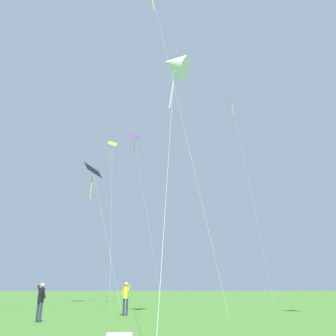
{
  "coord_description": "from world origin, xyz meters",
  "views": [
    {
      "loc": [
        -0.02,
        -2.63,
        1.44
      ],
      "look_at": [
        3.21,
        27.55,
        12.58
      ],
      "focal_mm": 35.08,
      "sensor_mm": 36.0,
      "label": 1
    }
  ],
  "objects_px": {
    "kite_black_large": "(93,176)",
    "person_in_blue_jacket": "(41,298)",
    "kite_white_distant": "(174,65)",
    "person_in_red_shirt": "(126,295)",
    "kite_red_high": "(233,109)",
    "kite_purple_streamer": "(135,141)",
    "kite_yellow_diamond": "(112,153)"
  },
  "relations": [
    {
      "from": "kite_red_high",
      "to": "person_in_blue_jacket",
      "type": "bearing_deg",
      "value": -125.71
    },
    {
      "from": "kite_red_high",
      "to": "person_in_red_shirt",
      "type": "bearing_deg",
      "value": -123.35
    },
    {
      "from": "kite_yellow_diamond",
      "to": "person_in_blue_jacket",
      "type": "relative_size",
      "value": 10.07
    },
    {
      "from": "kite_black_large",
      "to": "person_in_red_shirt",
      "type": "bearing_deg",
      "value": -72.74
    },
    {
      "from": "kite_purple_streamer",
      "to": "person_in_red_shirt",
      "type": "distance_m",
      "value": 34.4
    },
    {
      "from": "kite_black_large",
      "to": "kite_yellow_diamond",
      "type": "bearing_deg",
      "value": -16.3
    },
    {
      "from": "kite_red_high",
      "to": "person_in_blue_jacket",
      "type": "distance_m",
      "value": 41.54
    },
    {
      "from": "kite_red_high",
      "to": "person_in_red_shirt",
      "type": "xyz_separation_m",
      "value": [
        -14.96,
        -22.73,
        -26.2
      ]
    },
    {
      "from": "kite_yellow_diamond",
      "to": "kite_red_high",
      "type": "bearing_deg",
      "value": 30.04
    },
    {
      "from": "kite_purple_streamer",
      "to": "kite_black_large",
      "type": "distance_m",
      "value": 17.36
    },
    {
      "from": "kite_white_distant",
      "to": "kite_red_high",
      "type": "xyz_separation_m",
      "value": [
        12.58,
        26.67,
        13.26
      ]
    },
    {
      "from": "kite_white_distant",
      "to": "kite_red_high",
      "type": "distance_m",
      "value": 32.33
    },
    {
      "from": "kite_white_distant",
      "to": "person_in_blue_jacket",
      "type": "bearing_deg",
      "value": 175.08
    },
    {
      "from": "kite_purple_streamer",
      "to": "person_in_blue_jacket",
      "type": "bearing_deg",
      "value": -97.39
    },
    {
      "from": "kite_white_distant",
      "to": "kite_black_large",
      "type": "xyz_separation_m",
      "value": [
        -6.52,
        17.25,
        -1.47
      ]
    },
    {
      "from": "kite_black_large",
      "to": "person_in_blue_jacket",
      "type": "height_order",
      "value": "kite_black_large"
    },
    {
      "from": "kite_purple_streamer",
      "to": "kite_red_high",
      "type": "distance_m",
      "value": 16.0
    },
    {
      "from": "person_in_blue_jacket",
      "to": "kite_white_distant",
      "type": "bearing_deg",
      "value": -4.92
    },
    {
      "from": "kite_yellow_diamond",
      "to": "kite_red_high",
      "type": "xyz_separation_m",
      "value": [
        17.23,
        9.96,
        12.25
      ]
    },
    {
      "from": "kite_white_distant",
      "to": "person_in_blue_jacket",
      "type": "height_order",
      "value": "kite_white_distant"
    },
    {
      "from": "kite_white_distant",
      "to": "person_in_red_shirt",
      "type": "xyz_separation_m",
      "value": [
        -2.38,
        3.93,
        -12.94
      ]
    },
    {
      "from": "kite_red_high",
      "to": "person_in_red_shirt",
      "type": "relative_size",
      "value": 16.91
    },
    {
      "from": "person_in_red_shirt",
      "to": "kite_white_distant",
      "type": "bearing_deg",
      "value": -58.81
    },
    {
      "from": "person_in_red_shirt",
      "to": "kite_red_high",
      "type": "bearing_deg",
      "value": 56.65
    },
    {
      "from": "kite_red_high",
      "to": "person_in_blue_jacket",
      "type": "height_order",
      "value": "kite_red_high"
    },
    {
      "from": "kite_red_high",
      "to": "person_in_blue_jacket",
      "type": "relative_size",
      "value": 17.89
    },
    {
      "from": "kite_purple_streamer",
      "to": "kite_white_distant",
      "type": "distance_m",
      "value": 31.88
    },
    {
      "from": "kite_black_large",
      "to": "person_in_blue_jacket",
      "type": "bearing_deg",
      "value": -88.91
    },
    {
      "from": "kite_purple_streamer",
      "to": "person_in_red_shirt",
      "type": "relative_size",
      "value": 13.94
    },
    {
      "from": "kite_white_distant",
      "to": "kite_yellow_diamond",
      "type": "relative_size",
      "value": 0.89
    },
    {
      "from": "person_in_red_shirt",
      "to": "kite_yellow_diamond",
      "type": "bearing_deg",
      "value": 100.05
    },
    {
      "from": "kite_yellow_diamond",
      "to": "person_in_blue_jacket",
      "type": "bearing_deg",
      "value": -95.5
    }
  ]
}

